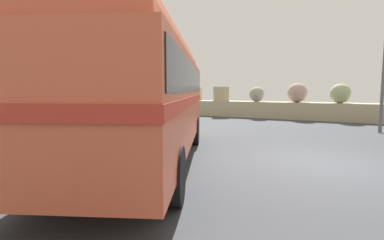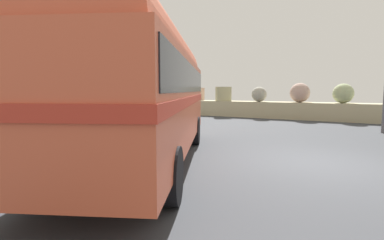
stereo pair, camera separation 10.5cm
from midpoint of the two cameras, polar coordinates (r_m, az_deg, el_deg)
The scene contains 4 objects.
ground at distance 8.00m, azimuth 24.60°, elevation -8.02°, with size 32.00×26.00×0.02m.
breakwater at distance 19.59m, azimuth 28.45°, elevation 1.97°, with size 31.36×2.15×2.41m.
vintage_coach at distance 7.24m, azimuth -9.25°, elevation 7.32°, with size 5.77×8.79×3.70m.
second_coach at distance 10.23m, azimuth -28.11°, elevation 6.27°, with size 5.64×8.82×3.70m.
Camera 2 is at (0.65, -7.74, 1.86)m, focal length 26.70 mm.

